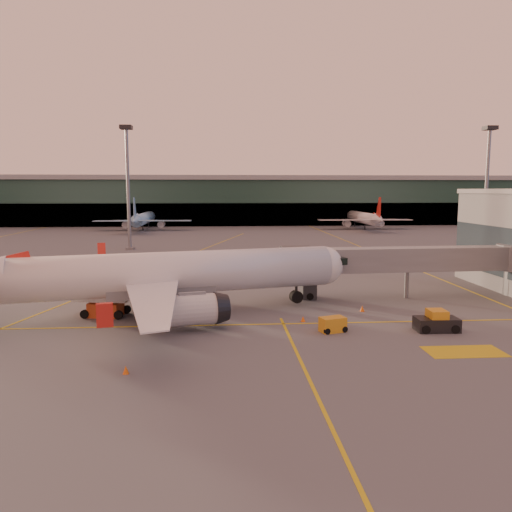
{
  "coord_description": "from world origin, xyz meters",
  "views": [
    {
      "loc": [
        -0.7,
        -40.1,
        12.41
      ],
      "look_at": [
        3.19,
        15.87,
        5.0
      ],
      "focal_mm": 35.0,
      "sensor_mm": 36.0,
      "label": 1
    }
  ],
  "objects": [
    {
      "name": "main_airplane",
      "position": [
        -6.99,
        9.07,
        4.02
      ],
      "size": [
        40.54,
        36.9,
        12.37
      ],
      "rotation": [
        0.0,
        0.0,
        0.23
      ],
      "color": "silver",
      "rests_on": "ground"
    },
    {
      "name": "pushback_tug",
      "position": [
        18.29,
        1.73,
        0.78
      ],
      "size": [
        3.75,
        2.1,
        1.91
      ],
      "rotation": [
        0.0,
        0.0,
        -0.02
      ],
      "color": "black",
      "rests_on": "ground"
    },
    {
      "name": "ground",
      "position": [
        0.0,
        0.0,
        0.0
      ],
      "size": [
        600.0,
        600.0,
        0.0
      ],
      "primitive_type": "plane",
      "color": "#4C4F54",
      "rests_on": "ground"
    },
    {
      "name": "taxi_markings",
      "position": [
        -7.32,
        44.49,
        0.01
      ],
      "size": [
        100.12,
        173.0,
        0.01
      ],
      "color": "gold",
      "rests_on": "ground"
    },
    {
      "name": "catering_truck",
      "position": [
        -12.45,
        9.23,
        2.42
      ],
      "size": [
        5.8,
        3.3,
        4.26
      ],
      "rotation": [
        0.0,
        0.0,
        -0.17
      ],
      "color": "#B8411A",
      "rests_on": "ground"
    },
    {
      "name": "cone_wing_left",
      "position": [
        -6.89,
        26.37,
        0.25
      ],
      "size": [
        0.4,
        0.4,
        0.51
      ],
      "color": "#EA5F0C",
      "rests_on": "ground"
    },
    {
      "name": "jet_bridge",
      "position": [
        22.16,
        15.51,
        4.25
      ],
      "size": [
        30.19,
        4.84,
        6.04
      ],
      "color": "slate",
      "rests_on": "ground"
    },
    {
      "name": "mast_east_near",
      "position": [
        55.0,
        62.0,
        14.86
      ],
      "size": [
        2.4,
        2.4,
        25.6
      ],
      "color": "slate",
      "rests_on": "ground"
    },
    {
      "name": "cone_wing_right",
      "position": [
        -7.29,
        -6.94,
        0.27
      ],
      "size": [
        0.44,
        0.44,
        0.56
      ],
      "color": "#EA5F0C",
      "rests_on": "ground"
    },
    {
      "name": "distant_aircraft_row",
      "position": [
        -21.0,
        118.0,
        0.0
      ],
      "size": [
        290.0,
        34.0,
        13.0
      ],
      "color": "#81B3D8",
      "rests_on": "ground"
    },
    {
      "name": "cone_fwd",
      "position": [
        6.97,
        5.69,
        0.27
      ],
      "size": [
        0.43,
        0.43,
        0.55
      ],
      "color": "#EA5F0C",
      "rests_on": "ground"
    },
    {
      "name": "gpu_cart",
      "position": [
        9.03,
        2.13,
        0.64
      ],
      "size": [
        2.53,
        1.95,
        1.31
      ],
      "rotation": [
        0.0,
        0.0,
        0.31
      ],
      "color": "orange",
      "rests_on": "ground"
    },
    {
      "name": "mast_west_near",
      "position": [
        -20.0,
        66.0,
        14.86
      ],
      "size": [
        2.4,
        2.4,
        25.6
      ],
      "color": "slate",
      "rests_on": "ground"
    },
    {
      "name": "cone_nose",
      "position": [
        13.72,
        9.28,
        0.29
      ],
      "size": [
        0.48,
        0.48,
        0.61
      ],
      "color": "#EA5F0C",
      "rests_on": "ground"
    },
    {
      "name": "terminal",
      "position": [
        0.0,
        141.79,
        8.76
      ],
      "size": [
        400.0,
        20.0,
        17.6
      ],
      "color": "#19382D",
      "rests_on": "ground"
    }
  ]
}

